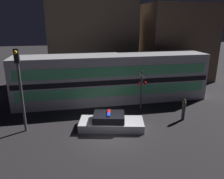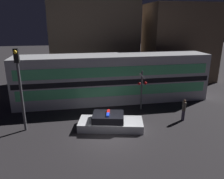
{
  "view_description": "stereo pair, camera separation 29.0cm",
  "coord_description": "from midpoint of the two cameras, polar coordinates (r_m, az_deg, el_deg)",
  "views": [
    {
      "loc": [
        -2.42,
        -12.84,
        7.32
      ],
      "look_at": [
        0.94,
        3.87,
        1.98
      ],
      "focal_mm": 35.0,
      "sensor_mm": 36.0,
      "label": 1
    },
    {
      "loc": [
        -2.13,
        -12.9,
        7.32
      ],
      "look_at": [
        0.94,
        3.87,
        1.98
      ],
      "focal_mm": 35.0,
      "sensor_mm": 36.0,
      "label": 2
    }
  ],
  "objects": [
    {
      "name": "traffic_light_corner",
      "position": [
        15.52,
        -22.47,
        1.76
      ],
      "size": [
        0.3,
        0.46,
        5.69
      ],
      "color": "#4C4C51",
      "rests_on": "ground_plane"
    },
    {
      "name": "building_center",
      "position": [
        29.61,
        17.43,
        11.53
      ],
      "size": [
        8.34,
        5.56,
        9.4
      ],
      "color": "brown",
      "rests_on": "ground_plane"
    },
    {
      "name": "police_car",
      "position": [
        15.74,
        0.02,
        -8.55
      ],
      "size": [
        4.83,
        2.82,
        1.21
      ],
      "rotation": [
        0.0,
        0.0,
        -0.22
      ],
      "color": "silver",
      "rests_on": "ground_plane"
    },
    {
      "name": "crossing_signal_near",
      "position": [
        18.63,
        8.22,
        0.37
      ],
      "size": [
        0.81,
        0.35,
        3.39
      ],
      "color": "#4C4C51",
      "rests_on": "ground_plane"
    },
    {
      "name": "building_left",
      "position": [
        28.06,
        -4.42,
        12.28
      ],
      "size": [
        10.57,
        5.0,
        9.71
      ],
      "color": "brown",
      "rests_on": "ground_plane"
    },
    {
      "name": "pedestrian",
      "position": [
        17.63,
        18.67,
        -5.04
      ],
      "size": [
        0.29,
        0.29,
        1.7
      ],
      "color": "#3F384C",
      "rests_on": "ground_plane"
    },
    {
      "name": "train",
      "position": [
        20.57,
        0.66,
        2.98
      ],
      "size": [
        17.83,
        3.15,
        4.41
      ],
      "color": "silver",
      "rests_on": "ground_plane"
    },
    {
      "name": "ground_plane",
      "position": [
        14.98,
        -0.32,
        -11.87
      ],
      "size": [
        120.0,
        120.0,
        0.0
      ],
      "primitive_type": "plane",
      "color": "#262326"
    }
  ]
}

